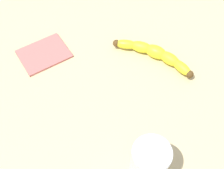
# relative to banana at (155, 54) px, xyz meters

# --- Properties ---
(wooden_tabletop) EXTENTS (1.20, 1.20, 0.03)m
(wooden_tabletop) POSITION_rel_banana_xyz_m (-0.13, 0.03, -0.03)
(wooden_tabletop) COLOR #C9B382
(wooden_tabletop) RESTS_ON ground
(banana) EXTENTS (0.06, 0.23, 0.03)m
(banana) POSITION_rel_banana_xyz_m (0.00, 0.00, 0.00)
(banana) COLOR yellow
(banana) RESTS_ON wooden_tabletop
(smoothie_glass) EXTENTS (0.07, 0.07, 0.10)m
(smoothie_glass) POSITION_rel_banana_xyz_m (-0.28, -0.13, 0.03)
(smoothie_glass) COLOR silver
(smoothie_glass) RESTS_ON wooden_tabletop
(folded_napkin) EXTENTS (0.16, 0.14, 0.01)m
(folded_napkin) POSITION_rel_banana_xyz_m (-0.15, 0.25, -0.01)
(folded_napkin) COLOR #BC6660
(folded_napkin) RESTS_ON wooden_tabletop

